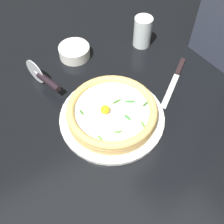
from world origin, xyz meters
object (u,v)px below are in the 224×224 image
side_bowl (74,52)px  pizza_cutter (44,78)px  drinking_glass (142,34)px  table_knife (177,75)px  pizza (112,111)px

side_bowl → pizza_cutter: (-0.09, 0.15, 0.02)m
side_bowl → drinking_glass: 0.26m
pizza_cutter → table_knife: bearing=-114.1°
side_bowl → drinking_glass: drinking_glass is taller
side_bowl → table_knife: 0.37m
pizza → pizza_cutter: 0.25m
pizza_cutter → side_bowl: bearing=-59.4°
pizza_cutter → table_knife: size_ratio=0.75×
pizza → pizza_cutter: pizza_cutter is taller
pizza → pizza_cutter: size_ratio=1.74×
table_knife → drinking_glass: (0.20, 0.01, 0.04)m
pizza → side_bowl: (0.31, -0.03, -0.01)m
pizza_cutter → table_knife: (-0.18, -0.40, -0.04)m
pizza → side_bowl: bearing=-5.3°
side_bowl → drinking_glass: bearing=-106.0°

